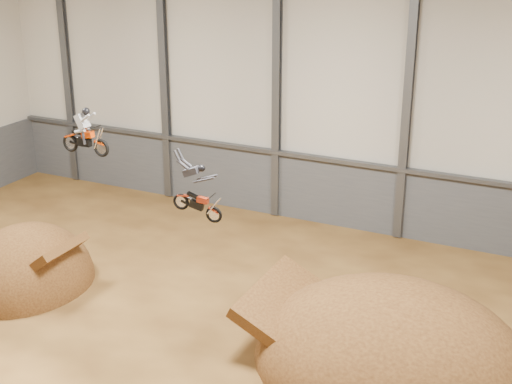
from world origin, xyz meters
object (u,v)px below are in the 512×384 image
takeoff_ramp (28,285)px  fmx_rider_b (195,187)px  fmx_rider_a (84,129)px  landing_ramp (390,364)px

takeoff_ramp → fmx_rider_b: (9.08, -0.94, 6.24)m
takeoff_ramp → fmx_rider_a: size_ratio=2.76×
landing_ramp → fmx_rider_a: 14.32m
landing_ramp → fmx_rider_a: size_ratio=4.39×
landing_ramp → fmx_rider_b: 9.31m
fmx_rider_a → fmx_rider_b: bearing=-11.8°
landing_ramp → fmx_rider_b: fmx_rider_b is taller
landing_ramp → fmx_rider_a: fmx_rider_a is taller
fmx_rider_a → fmx_rider_b: fmx_rider_a is taller
takeoff_ramp → fmx_rider_b: fmx_rider_b is taller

